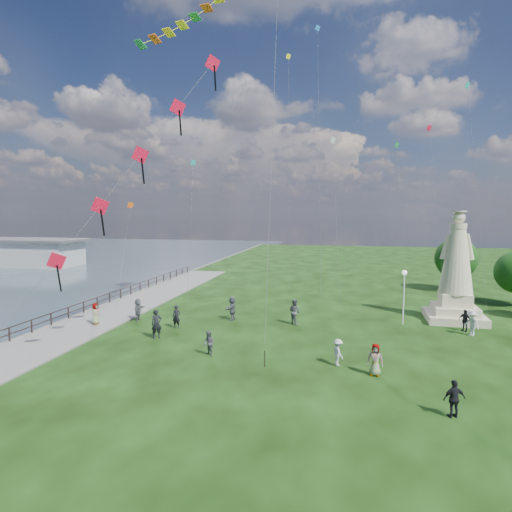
% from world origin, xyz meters
% --- Properties ---
extents(waterfront, '(200.00, 200.00, 1.51)m').
position_xyz_m(waterfront, '(-15.24, 8.99, -0.06)').
color(waterfront, '#35494F').
rests_on(waterfront, ground).
extents(statue, '(4.28, 4.28, 8.43)m').
position_xyz_m(statue, '(13.03, 15.75, 3.19)').
color(statue, beige).
rests_on(statue, ground).
extents(lamppost, '(0.38, 0.38, 4.09)m').
position_xyz_m(lamppost, '(8.99, 13.74, 2.95)').
color(lamppost, silver).
rests_on(lamppost, ground).
extents(tree_row, '(7.46, 15.25, 5.63)m').
position_xyz_m(tree_row, '(17.98, 24.93, 3.15)').
color(tree_row, '#382314').
rests_on(tree_row, ground).
extents(person_0, '(0.83, 0.79, 1.92)m').
position_xyz_m(person_0, '(-7.48, 6.82, 0.96)').
color(person_0, black).
rests_on(person_0, ground).
extents(person_1, '(0.82, 0.78, 1.45)m').
position_xyz_m(person_1, '(-3.02, 4.19, 0.72)').
color(person_1, '#595960').
rests_on(person_1, ground).
extents(person_2, '(0.88, 1.06, 1.46)m').
position_xyz_m(person_2, '(4.36, 4.08, 0.73)').
color(person_2, silver).
rests_on(person_2, ground).
extents(person_3, '(1.03, 0.74, 1.58)m').
position_xyz_m(person_3, '(9.06, -1.05, 0.79)').
color(person_3, black).
rests_on(person_3, ground).
extents(person_4, '(0.87, 0.60, 1.66)m').
position_xyz_m(person_4, '(6.24, 2.97, 0.83)').
color(person_4, '#595960').
rests_on(person_4, ground).
extents(person_5, '(0.81, 1.65, 1.72)m').
position_xyz_m(person_5, '(-10.88, 10.90, 0.86)').
color(person_5, '#595960').
rests_on(person_5, ground).
extents(person_6, '(0.61, 0.40, 1.67)m').
position_xyz_m(person_6, '(-7.14, 9.41, 0.83)').
color(person_6, black).
rests_on(person_6, ground).
extents(person_7, '(1.07, 1.04, 1.90)m').
position_xyz_m(person_7, '(1.08, 12.23, 0.95)').
color(person_7, '#595960').
rests_on(person_7, ground).
extents(person_8, '(1.11, 1.24, 1.73)m').
position_xyz_m(person_8, '(13.16, 11.63, 0.86)').
color(person_8, silver).
rests_on(person_8, ground).
extents(person_9, '(0.97, 0.97, 1.54)m').
position_xyz_m(person_9, '(13.00, 12.74, 0.77)').
color(person_9, black).
rests_on(person_9, ground).
extents(person_10, '(0.53, 0.80, 1.57)m').
position_xyz_m(person_10, '(-13.26, 8.90, 0.78)').
color(person_10, '#595960').
rests_on(person_10, ground).
extents(person_11, '(0.90, 1.78, 1.85)m').
position_xyz_m(person_11, '(-3.81, 12.52, 0.92)').
color(person_11, '#595960').
rests_on(person_11, ground).
extents(red_kite_train, '(10.16, 9.35, 18.21)m').
position_xyz_m(red_kite_train, '(-7.45, 4.58, 11.24)').
color(red_kite_train, black).
rests_on(red_kite_train, ground).
extents(small_kites, '(30.91, 16.28, 27.10)m').
position_xyz_m(small_kites, '(2.39, 23.43, 14.19)').
color(small_kites, teal).
rests_on(small_kites, ground).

